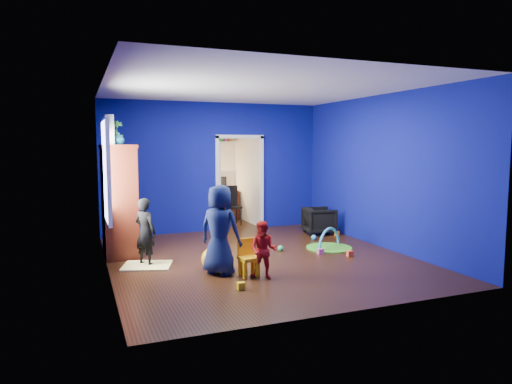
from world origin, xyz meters
name	(u,v)px	position (x,y,z in m)	size (l,w,h in m)	color
floor	(260,258)	(0.00, 0.00, 0.00)	(5.00, 5.50, 0.01)	black
ceiling	(260,88)	(0.00, 0.00, 2.90)	(5.00, 5.50, 0.01)	white
wall_back	(214,167)	(0.00, 2.75, 1.45)	(5.00, 0.02, 2.90)	navy
wall_front	(350,190)	(0.00, -2.75, 1.45)	(5.00, 0.02, 2.90)	navy
wall_left	(106,179)	(-2.50, 0.00, 1.45)	(0.02, 5.50, 2.90)	navy
wall_right	(382,172)	(2.50, 0.00, 1.45)	(0.02, 5.50, 2.90)	navy
alcove	(228,173)	(0.60, 3.62, 1.25)	(1.00, 1.75, 2.50)	silver
armchair	(319,221)	(2.03, 1.54, 0.29)	(0.62, 0.64, 0.58)	black
child_black	(145,232)	(-1.90, 0.26, 0.55)	(0.40, 0.26, 1.11)	black
child_navy	(220,230)	(-0.92, -0.66, 0.68)	(0.67, 0.43, 1.36)	#0E1234
toddler_red	(263,250)	(-0.40, -1.14, 0.43)	(0.41, 0.32, 0.85)	red
vase	(119,139)	(-2.22, 0.88, 2.06)	(0.20, 0.20, 0.20)	#0D636E
potted_plant	(116,132)	(-2.22, 1.40, 2.18)	(0.24, 0.24, 0.43)	#338D3B
tv_armoire	(119,200)	(-2.22, 1.18, 0.98)	(0.58, 1.14, 1.96)	#41120A
crt_tv	(121,198)	(-2.18, 1.18, 1.02)	(0.46, 0.70, 0.54)	silver
yellow_blanket	(147,266)	(-1.90, 0.16, 0.01)	(0.75, 0.60, 0.03)	#F2E07A
hopper_ball	(212,259)	(-0.97, -0.41, 0.18)	(0.35, 0.35, 0.35)	yellow
kid_chair	(249,260)	(-0.55, -0.94, 0.25)	(0.28, 0.28, 0.50)	yellow
play_mat	(329,248)	(1.50, 0.21, 0.01)	(0.86, 0.86, 0.02)	green
toy_arch	(329,247)	(1.50, 0.21, 0.02)	(0.78, 0.78, 0.05)	#3F8CD8
window_left	(105,171)	(-2.48, 0.35, 1.55)	(0.03, 0.95, 1.55)	white
curtain	(111,187)	(-2.37, 0.90, 1.25)	(0.14, 0.42, 2.40)	slate
doorway	(240,184)	(0.60, 2.75, 1.05)	(1.16, 0.10, 2.10)	white
study_desk	(221,205)	(0.60, 4.26, 0.38)	(0.88, 0.44, 0.75)	#3D140A
desk_monitor	(219,183)	(0.60, 4.38, 0.95)	(0.40, 0.05, 0.32)	black
desk_lamp	(210,184)	(0.32, 4.32, 0.93)	(0.14, 0.14, 0.14)	#FFD88C
folding_chair	(232,206)	(0.60, 3.30, 0.46)	(0.40, 0.40, 0.92)	black
book_shelf	(219,142)	(0.60, 4.37, 2.02)	(0.88, 0.24, 0.04)	white
toy_0	(350,254)	(1.53, -0.46, 0.05)	(0.10, 0.08, 0.10)	#F64E29
toy_1	(314,237)	(1.61, 1.00, 0.06)	(0.11, 0.11, 0.11)	#27A2E1
toy_2	(241,286)	(-0.88, -1.50, 0.05)	(0.10, 0.08, 0.10)	yellow
toy_3	(281,248)	(0.55, 0.35, 0.06)	(0.11, 0.11, 0.11)	green
toy_4	(320,251)	(1.12, -0.14, 0.05)	(0.10, 0.08, 0.10)	#D44FA5
toy_5	(337,233)	(2.29, 1.22, 0.05)	(0.10, 0.08, 0.10)	orange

